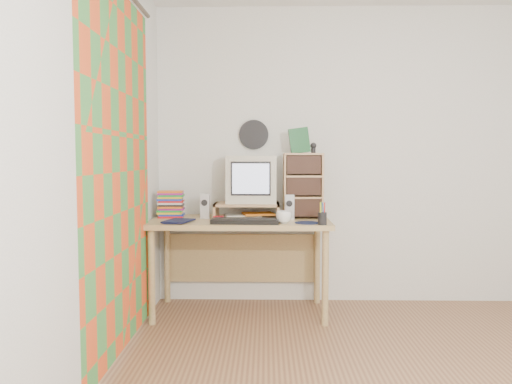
{
  "coord_description": "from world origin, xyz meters",
  "views": [
    {
      "loc": [
        -0.83,
        -2.52,
        1.24
      ],
      "look_at": [
        -0.9,
        1.33,
        0.97
      ],
      "focal_mm": 35.0,
      "sensor_mm": 36.0,
      "label": 1
    }
  ],
  "objects_px": {
    "crt_monitor": "(251,179)",
    "dvd_stack": "(171,200)",
    "keyboard": "(245,221)",
    "cd_rack": "(303,186)",
    "desk": "(240,235)",
    "mug": "(284,217)",
    "diary": "(168,219)"
  },
  "relations": [
    {
      "from": "cd_rack",
      "to": "desk",
      "type": "bearing_deg",
      "value": -177.4
    },
    {
      "from": "desk",
      "to": "cd_rack",
      "type": "height_order",
      "value": "cd_rack"
    },
    {
      "from": "dvd_stack",
      "to": "mug",
      "type": "xyz_separation_m",
      "value": [
        0.9,
        -0.35,
        -0.09
      ]
    },
    {
      "from": "keyboard",
      "to": "dvd_stack",
      "type": "relative_size",
      "value": 1.79
    },
    {
      "from": "desk",
      "to": "crt_monitor",
      "type": "height_order",
      "value": "crt_monitor"
    },
    {
      "from": "desk",
      "to": "keyboard",
      "type": "xyz_separation_m",
      "value": [
        0.05,
        -0.3,
        0.15
      ]
    },
    {
      "from": "dvd_stack",
      "to": "cd_rack",
      "type": "relative_size",
      "value": 0.53
    },
    {
      "from": "crt_monitor",
      "to": "dvd_stack",
      "type": "distance_m",
      "value": 0.68
    },
    {
      "from": "crt_monitor",
      "to": "mug",
      "type": "relative_size",
      "value": 3.47
    },
    {
      "from": "crt_monitor",
      "to": "mug",
      "type": "xyz_separation_m",
      "value": [
        0.25,
        -0.38,
        -0.26
      ]
    },
    {
      "from": "cd_rack",
      "to": "mug",
      "type": "distance_m",
      "value": 0.43
    },
    {
      "from": "desk",
      "to": "dvd_stack",
      "type": "bearing_deg",
      "value": 174.04
    },
    {
      "from": "desk",
      "to": "dvd_stack",
      "type": "xyz_separation_m",
      "value": [
        -0.57,
        0.06,
        0.27
      ]
    },
    {
      "from": "cd_rack",
      "to": "mug",
      "type": "relative_size",
      "value": 4.52
    },
    {
      "from": "desk",
      "to": "diary",
      "type": "height_order",
      "value": "diary"
    },
    {
      "from": "keyboard",
      "to": "mug",
      "type": "height_order",
      "value": "mug"
    },
    {
      "from": "desk",
      "to": "diary",
      "type": "bearing_deg",
      "value": -156.3
    },
    {
      "from": "crt_monitor",
      "to": "cd_rack",
      "type": "distance_m",
      "value": 0.42
    },
    {
      "from": "desk",
      "to": "crt_monitor",
      "type": "relative_size",
      "value": 3.49
    },
    {
      "from": "crt_monitor",
      "to": "diary",
      "type": "height_order",
      "value": "crt_monitor"
    },
    {
      "from": "keyboard",
      "to": "cd_rack",
      "type": "bearing_deg",
      "value": 40.18
    },
    {
      "from": "cd_rack",
      "to": "diary",
      "type": "xyz_separation_m",
      "value": [
        -1.04,
        -0.27,
        -0.24
      ]
    },
    {
      "from": "keyboard",
      "to": "crt_monitor",
      "type": "bearing_deg",
      "value": 88.08
    },
    {
      "from": "dvd_stack",
      "to": "cd_rack",
      "type": "height_order",
      "value": "cd_rack"
    },
    {
      "from": "dvd_stack",
      "to": "mug",
      "type": "height_order",
      "value": "dvd_stack"
    },
    {
      "from": "dvd_stack",
      "to": "desk",
      "type": "bearing_deg",
      "value": -9.46
    },
    {
      "from": "crt_monitor",
      "to": "diary",
      "type": "xyz_separation_m",
      "value": [
        -0.62,
        -0.32,
        -0.29
      ]
    },
    {
      "from": "crt_monitor",
      "to": "keyboard",
      "type": "distance_m",
      "value": 0.49
    },
    {
      "from": "keyboard",
      "to": "dvd_stack",
      "type": "xyz_separation_m",
      "value": [
        -0.62,
        0.36,
        0.12
      ]
    },
    {
      "from": "keyboard",
      "to": "dvd_stack",
      "type": "distance_m",
      "value": 0.73
    },
    {
      "from": "crt_monitor",
      "to": "keyboard",
      "type": "height_order",
      "value": "crt_monitor"
    },
    {
      "from": "cd_rack",
      "to": "mug",
      "type": "bearing_deg",
      "value": -118.52
    }
  ]
}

